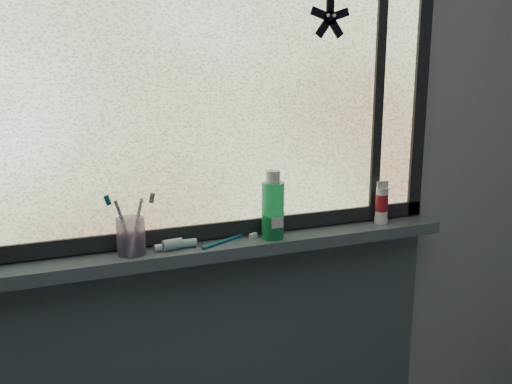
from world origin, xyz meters
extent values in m
cube|color=#9EA3A8|center=(0.00, 1.30, 1.25)|extent=(3.00, 0.01, 2.50)
cube|color=#46555E|center=(0.00, 1.23, 1.00)|extent=(1.62, 0.14, 0.04)
cube|color=#46555E|center=(0.00, 1.29, 0.49)|extent=(1.62, 0.02, 0.98)
cube|color=silver|center=(0.00, 1.28, 1.53)|extent=(1.50, 0.01, 1.00)
cube|color=black|center=(0.00, 1.28, 1.05)|extent=(1.60, 0.03, 0.05)
cube|color=black|center=(0.78, 1.28, 1.53)|extent=(0.05, 0.03, 1.10)
cube|color=black|center=(0.60, 1.28, 1.53)|extent=(0.03, 0.03, 1.00)
cylinder|color=#B29ED1|center=(-0.28, 1.23, 1.08)|extent=(0.10, 0.10, 0.11)
cylinder|color=#21AF63|center=(0.18, 1.21, 1.13)|extent=(0.07, 0.07, 0.18)
cylinder|color=silver|center=(0.61, 1.23, 1.10)|extent=(0.05, 0.05, 0.11)
camera|label=1|loc=(-0.54, -0.42, 1.58)|focal=40.00mm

